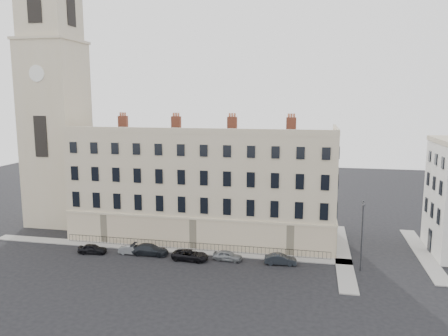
# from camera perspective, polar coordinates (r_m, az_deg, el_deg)

# --- Properties ---
(ground) EXTENTS (160.00, 160.00, 0.00)m
(ground) POSITION_cam_1_polar(r_m,az_deg,el_deg) (51.49, 0.75, -13.15)
(ground) COLOR black
(ground) RESTS_ON ground
(terrace) EXTENTS (36.22, 12.22, 17.00)m
(terrace) POSITION_cam_1_polar(r_m,az_deg,el_deg) (61.82, -2.58, -2.11)
(terrace) COLOR #C3B391
(terrace) RESTS_ON ground
(church_tower) EXTENTS (8.00, 8.13, 44.00)m
(church_tower) POSITION_cam_1_polar(r_m,az_deg,el_deg) (72.23, -21.23, 7.82)
(church_tower) COLOR #C3B391
(church_tower) RESTS_ON ground
(pavement_terrace) EXTENTS (48.00, 2.00, 0.12)m
(pavement_terrace) POSITION_cam_1_polar(r_m,az_deg,el_deg) (58.49, -8.13, -10.40)
(pavement_terrace) COLOR gray
(pavement_terrace) RESTS_ON ground
(pavement_east_return) EXTENTS (2.00, 24.00, 0.12)m
(pavement_east_return) POSITION_cam_1_polar(r_m,az_deg,el_deg) (58.28, 15.18, -10.71)
(pavement_east_return) COLOR gray
(pavement_east_return) RESTS_ON ground
(pavement_adjacent) EXTENTS (2.00, 20.00, 0.12)m
(pavement_adjacent) POSITION_cam_1_polar(r_m,az_deg,el_deg) (61.65, 24.53, -10.13)
(pavement_adjacent) COLOR gray
(pavement_adjacent) RESTS_ON ground
(railings) EXTENTS (35.00, 0.04, 0.96)m
(railings) POSITION_cam_1_polar(r_m,az_deg,el_deg) (57.51, -4.19, -10.16)
(railings) COLOR black
(railings) RESTS_ON ground
(car_a) EXTENTS (3.72, 1.82, 1.22)m
(car_a) POSITION_cam_1_polar(r_m,az_deg,el_deg) (58.74, -16.80, -10.06)
(car_a) COLOR black
(car_a) RESTS_ON ground
(car_b) EXTENTS (3.37, 1.21, 1.11)m
(car_b) POSITION_cam_1_polar(r_m,az_deg,el_deg) (57.28, -11.93, -10.42)
(car_b) COLOR slate
(car_b) RESTS_ON ground
(car_c) EXTENTS (4.71, 1.97, 1.36)m
(car_c) POSITION_cam_1_polar(r_m,az_deg,el_deg) (56.58, -9.64, -10.46)
(car_c) COLOR black
(car_c) RESTS_ON ground
(car_d) EXTENTS (4.58, 2.31, 1.24)m
(car_d) POSITION_cam_1_polar(r_m,az_deg,el_deg) (54.28, -4.43, -11.28)
(car_d) COLOR black
(car_d) RESTS_ON ground
(car_e) EXTENTS (3.70, 1.77, 1.22)m
(car_e) POSITION_cam_1_polar(r_m,az_deg,el_deg) (53.99, 0.48, -11.38)
(car_e) COLOR slate
(car_e) RESTS_ON ground
(car_f) EXTENTS (3.86, 1.53, 1.25)m
(car_f) POSITION_cam_1_polar(r_m,az_deg,el_deg) (53.22, 7.39, -11.75)
(car_f) COLOR black
(car_f) RESTS_ON ground
(streetlamp) EXTENTS (0.35, 1.77, 8.19)m
(streetlamp) POSITION_cam_1_polar(r_m,az_deg,el_deg) (51.99, 17.58, -8.06)
(streetlamp) COLOR #333438
(streetlamp) RESTS_ON ground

